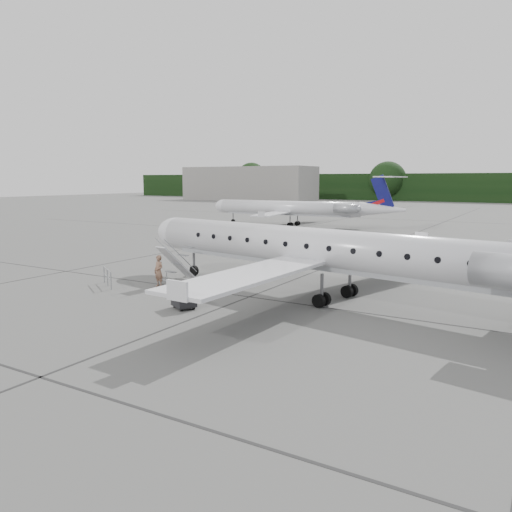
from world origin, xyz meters
The scene contains 9 objects.
ground centered at (0.00, 0.00, 0.00)m, with size 320.00×320.00×0.00m, color #5D5D5B.
treeline centered at (0.00, 130.00, 4.00)m, with size 260.00×4.00×8.00m, color black.
terminal_building centered at (-70.00, 110.00, 5.00)m, with size 40.00×14.00×10.00m, color gray.
main_regional_jet centered at (-0.60, 3.78, 3.74)m, with size 29.20×21.02×7.49m, color silver, non-canonical shape.
airstair centered at (-9.66, 3.02, 1.17)m, with size 0.85×2.48×2.35m, color silver, non-canonical shape.
passenger centered at (-9.90, 1.66, 0.94)m, with size 0.69×0.45×1.88m, color #865F49.
safety_railing centered at (-12.68, 0.27, 0.50)m, with size 2.20×0.08×1.00m, color gray, non-canonical shape.
baggage_cart centered at (-5.48, -1.53, 0.49)m, with size 1.13×0.92×0.98m, color black, non-canonical shape.
bg_regional_left centered at (-21.19, 40.32, 3.38)m, with size 25.80×18.57×6.77m, color silver, non-canonical shape.
Camera 1 is at (9.72, -20.20, 6.28)m, focal length 35.00 mm.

